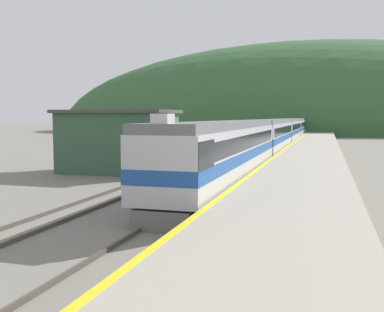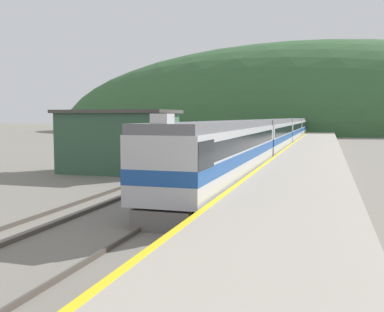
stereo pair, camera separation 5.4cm
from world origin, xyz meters
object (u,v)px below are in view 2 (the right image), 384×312
Objects in this scene: carriage_second at (271,136)px; siding_train at (235,136)px; express_train_lead_car at (225,152)px; carriage_third at (288,131)px; carriage_fourth at (297,127)px.

carriage_second is 6.92m from siding_train.
express_train_lead_car reaches higher than siding_train.
carriage_third reaches higher than siding_train.
express_train_lead_car is at bearing -79.79° from siding_train.
carriage_fourth is at bearing 82.45° from siding_train.
siding_train is at bearing 134.32° from carriage_second.
carriage_fourth is 36.82m from siding_train.
express_train_lead_car is at bearing -90.00° from carriage_second.
carriage_second is 41.45m from carriage_fourth.
carriage_third is at bearing -90.00° from carriage_fourth.
siding_train is at bearing 100.21° from express_train_lead_car.
express_train_lead_car is at bearing -90.00° from carriage_fourth.
carriage_third is 1.00× the size of carriage_fourth.
carriage_second is at bearing -45.68° from siding_train.
express_train_lead_car is 21.90m from carriage_second.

